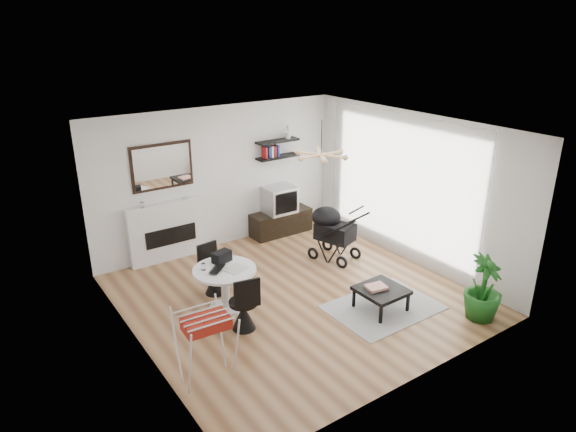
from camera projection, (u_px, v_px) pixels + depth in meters
floor at (295, 295)px, 8.24m from camera, size 5.00×5.00×0.00m
ceiling at (296, 128)px, 7.27m from camera, size 5.00×5.00×0.00m
wall_back at (219, 178)px, 9.67m from camera, size 5.00×0.00×5.00m
wall_left at (133, 258)px, 6.43m from camera, size 0.00×5.00×5.00m
wall_right at (411, 188)px, 9.07m from camera, size 0.00×5.00×5.00m
sheer_curtain at (398, 186)px, 9.18m from camera, size 0.04×3.60×2.60m
fireplace at (168, 224)px, 9.27m from camera, size 1.50×0.17×2.16m
shelf_lower at (278, 157)px, 10.14m from camera, size 0.90×0.25×0.04m
shelf_upper at (278, 141)px, 10.03m from camera, size 0.90×0.25×0.04m
pendant_lamp at (321, 155)px, 8.07m from camera, size 0.90×0.90×0.10m
tv_console at (281, 222)px, 10.55m from camera, size 1.29×0.45×0.48m
crt_tv at (279, 199)px, 10.34m from camera, size 0.61×0.54×0.54m
dining_table at (225, 283)px, 7.68m from camera, size 0.95×0.95×0.69m
laptop at (220, 270)px, 7.53m from camera, size 0.42×0.40×0.03m
black_bag at (222, 257)px, 7.78m from camera, size 0.32×0.24×0.17m
newspaper at (235, 269)px, 7.58m from camera, size 0.39×0.36×0.01m
drinking_glass at (203, 267)px, 7.54m from camera, size 0.06×0.06×0.10m
chair_far at (214, 278)px, 8.23m from camera, size 0.39×0.41×0.82m
chair_near at (244, 312)px, 7.25m from camera, size 0.43×0.45×0.87m
drying_rack at (206, 346)px, 6.14m from camera, size 0.66×0.62×0.93m
stroller at (332, 234)px, 9.38m from camera, size 0.78×0.98×1.08m
rug at (383, 307)px, 7.89m from camera, size 1.65×1.19×0.01m
coffee_table at (381, 291)px, 7.73m from camera, size 0.68×0.68×0.34m
magazines at (376, 287)px, 7.72m from camera, size 0.34×0.29×0.04m
potted_plant at (484, 288)px, 7.45m from camera, size 0.68×0.68×0.99m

